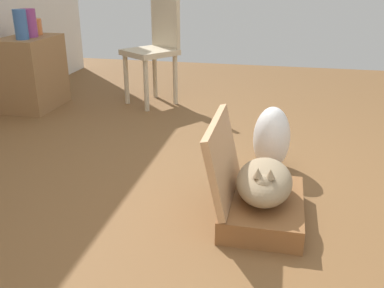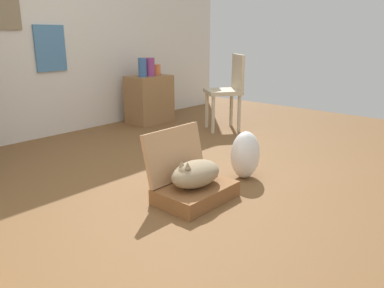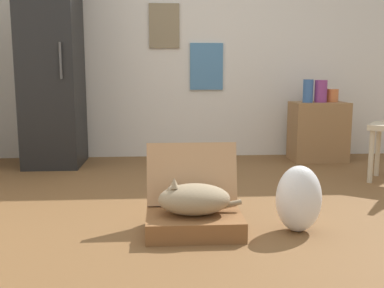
% 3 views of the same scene
% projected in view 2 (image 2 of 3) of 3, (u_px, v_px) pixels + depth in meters
% --- Properties ---
extents(ground_plane, '(7.68, 7.68, 0.00)m').
position_uv_depth(ground_plane, '(172.00, 184.00, 3.18)').
color(ground_plane, brown).
rests_on(ground_plane, ground).
extents(wall_back, '(6.40, 0.15, 2.60)m').
position_uv_depth(wall_back, '(27.00, 25.00, 4.26)').
color(wall_back, silver).
rests_on(wall_back, ground).
extents(suitcase_base, '(0.58, 0.41, 0.12)m').
position_uv_depth(suitcase_base, '(196.00, 193.00, 2.86)').
color(suitcase_base, brown).
rests_on(suitcase_base, ground).
extents(suitcase_lid, '(0.58, 0.13, 0.40)m').
position_uv_depth(suitcase_lid, '(175.00, 154.00, 2.92)').
color(suitcase_lid, tan).
rests_on(suitcase_lid, suitcase_base).
extents(cat, '(0.52, 0.28, 0.22)m').
position_uv_depth(cat, '(195.00, 174.00, 2.81)').
color(cat, '#998466').
rests_on(cat, suitcase_base).
extents(plastic_bag_white, '(0.28, 0.23, 0.41)m').
position_uv_depth(plastic_bag_white, '(245.00, 155.00, 3.27)').
color(plastic_bag_white, white).
rests_on(plastic_bag_white, ground).
extents(side_table, '(0.59, 0.40, 0.65)m').
position_uv_depth(side_table, '(149.00, 99.00, 5.30)').
color(side_table, olive).
rests_on(side_table, ground).
extents(vase_tall, '(0.11, 0.11, 0.25)m').
position_uv_depth(vase_tall, '(142.00, 67.00, 5.04)').
color(vase_tall, '#38609E').
rests_on(vase_tall, side_table).
extents(vase_short, '(0.13, 0.13, 0.14)m').
position_uv_depth(vase_short, '(156.00, 70.00, 5.30)').
color(vase_short, '#CC6B38').
rests_on(vase_short, side_table).
extents(vase_round, '(0.14, 0.14, 0.24)m').
position_uv_depth(vase_round, '(150.00, 67.00, 5.16)').
color(vase_round, '#8C387A').
rests_on(vase_round, side_table).
extents(chair, '(0.58, 0.58, 0.96)m').
position_uv_depth(chair, '(228.00, 89.00, 4.85)').
color(chair, beige).
rests_on(chair, ground).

